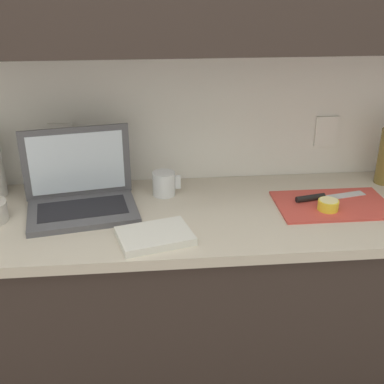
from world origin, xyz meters
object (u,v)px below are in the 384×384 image
Objects in this scene: lemon_half_cut at (328,205)px; measuring_cup at (164,184)px; laptop at (80,191)px; cutting_board at (332,205)px; knife at (318,197)px.

lemon_half_cut is 0.68× the size of measuring_cup.
laptop is at bearing -164.20° from measuring_cup.
measuring_cup is at bearing 165.54° from cutting_board.
lemon_half_cut is at bearing -129.38° from cutting_board.
laptop is 1.02× the size of cutting_board.
knife is 0.08m from lemon_half_cut.
knife is at bearing 134.16° from cutting_board.
laptop is 0.84m from knife.
laptop reaches higher than cutting_board.
knife is (0.84, -0.03, -0.05)m from laptop.
measuring_cup is at bearing 160.61° from lemon_half_cut.
knife is 2.67× the size of measuring_cup.
laptop is at bearing 175.51° from cutting_board.
lemon_half_cut is at bearing -19.39° from measuring_cup.
laptop reaches higher than measuring_cup.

